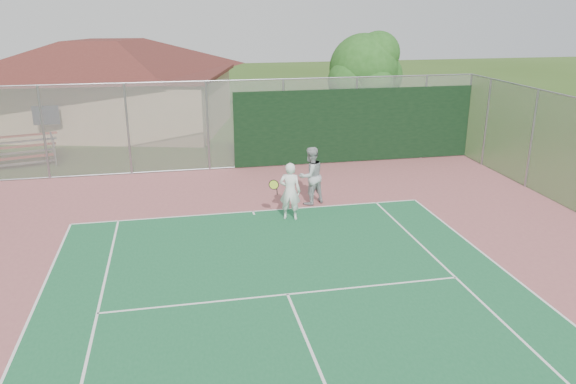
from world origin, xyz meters
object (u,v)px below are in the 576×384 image
at_px(player_white_front, 290,192).
at_px(player_grey_back, 311,176).
at_px(clubhouse, 107,76).
at_px(bleachers, 18,150).
at_px(tree, 366,71).

bearing_deg(player_white_front, player_grey_back, -107.15).
height_order(clubhouse, player_grey_back, clubhouse).
bearing_deg(clubhouse, player_grey_back, -46.06).
bearing_deg(player_white_front, clubhouse, -45.84).
bearing_deg(bleachers, tree, -12.62).
relative_size(clubhouse, bleachers, 4.44).
distance_m(bleachers, player_grey_back, 12.91).
distance_m(clubhouse, bleachers, 7.38).
xyz_separation_m(player_white_front, player_grey_back, (0.95, 1.23, 0.06)).
relative_size(bleachers, player_white_front, 1.82).
bearing_deg(player_grey_back, tree, -143.85).
relative_size(player_white_front, player_grey_back, 0.93).
relative_size(clubhouse, player_grey_back, 7.55).
bearing_deg(bleachers, clubhouse, 49.44).
bearing_deg(tree, player_grey_back, -119.82).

